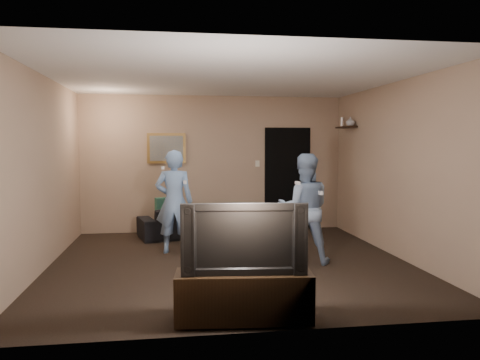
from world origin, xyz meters
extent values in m
plane|color=black|center=(0.00, 0.00, 0.00)|extent=(5.00, 5.00, 0.00)
cube|color=silver|center=(0.00, 0.00, 2.60)|extent=(5.00, 5.00, 0.04)
cube|color=tan|center=(0.00, 2.50, 1.30)|extent=(5.00, 0.04, 2.60)
cube|color=tan|center=(0.00, -2.50, 1.30)|extent=(5.00, 0.04, 2.60)
cube|color=tan|center=(-2.50, 0.00, 1.30)|extent=(0.04, 5.00, 2.60)
cube|color=tan|center=(2.50, 0.00, 1.30)|extent=(0.04, 5.00, 2.60)
imported|color=black|center=(-0.47, 2.00, 0.27)|extent=(1.97, 1.16, 0.54)
cube|color=#1C5442|center=(-0.87, 2.00, 0.48)|extent=(0.50, 0.27, 0.47)
cube|color=olive|center=(-0.90, 2.48, 1.60)|extent=(0.72, 0.05, 0.57)
cube|color=slate|center=(-0.90, 2.45, 1.60)|extent=(0.62, 0.01, 0.47)
cube|color=black|center=(1.45, 2.47, 1.00)|extent=(0.90, 0.06, 2.00)
cube|color=silver|center=(0.85, 2.48, 1.30)|extent=(0.08, 0.02, 0.12)
cube|color=black|center=(2.39, 1.80, 1.99)|extent=(0.20, 0.60, 0.03)
imported|color=silver|center=(2.39, 1.61, 2.09)|extent=(0.20, 0.20, 0.16)
cylinder|color=silver|center=(2.39, 2.02, 2.09)|extent=(0.06, 0.06, 0.18)
cube|color=black|center=(-0.15, -2.24, 0.25)|extent=(1.31, 0.53, 0.46)
imported|color=black|center=(-0.15, -2.24, 0.81)|extent=(1.16, 0.26, 0.66)
imported|color=#79A0D2|center=(-0.78, 0.72, 0.79)|extent=(0.62, 0.45, 1.59)
cube|color=white|center=(-0.94, 0.50, 1.33)|extent=(0.04, 0.14, 0.04)
cube|color=white|center=(-0.62, 0.50, 1.11)|extent=(0.05, 0.09, 0.05)
imported|color=#7E97B7|center=(1.03, -0.17, 0.77)|extent=(0.85, 0.71, 1.55)
cube|color=white|center=(0.87, -0.39, 1.16)|extent=(0.04, 0.14, 0.04)
cube|color=white|center=(1.19, -0.39, 1.02)|extent=(0.05, 0.09, 0.05)
camera|label=1|loc=(-0.81, -6.48, 1.67)|focal=35.00mm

